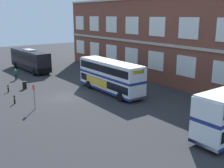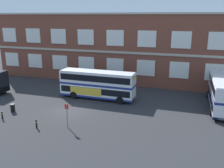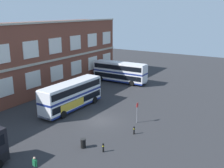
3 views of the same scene
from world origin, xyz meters
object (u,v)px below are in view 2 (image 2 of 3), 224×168
(station_litter_bin, at_px, (13,108))
(safety_bollard_east, at_px, (36,124))
(double_decker_middle, at_px, (221,92))
(safety_bollard_west, at_px, (2,115))
(bus_stand_flag, at_px, (67,113))
(double_decker_near, at_px, (97,84))

(station_litter_bin, distance_m, safety_bollard_east, 6.45)
(double_decker_middle, xyz_separation_m, station_litter_bin, (-25.03, -10.05, -1.63))
(station_litter_bin, bearing_deg, double_decker_middle, 21.88)
(station_litter_bin, distance_m, safety_bollard_west, 2.32)
(station_litter_bin, bearing_deg, bus_stand_flag, -12.32)
(double_decker_middle, relative_size, safety_bollard_west, 11.63)
(double_decker_middle, relative_size, safety_bollard_east, 11.63)
(double_decker_middle, distance_m, safety_bollard_east, 23.47)
(safety_bollard_west, height_order, safety_bollard_east, same)
(double_decker_near, height_order, safety_bollard_east, double_decker_near)
(double_decker_near, relative_size, safety_bollard_east, 11.61)
(safety_bollard_west, bearing_deg, safety_bollard_east, -8.77)
(safety_bollard_west, bearing_deg, station_litter_bin, 99.37)
(station_litter_bin, bearing_deg, safety_bollard_east, -28.72)
(bus_stand_flag, xyz_separation_m, safety_bollard_west, (-8.41, -0.37, -1.14))
(bus_stand_flag, relative_size, safety_bollard_east, 2.84)
(safety_bollard_east, bearing_deg, bus_stand_flag, 20.72)
(double_decker_near, relative_size, station_litter_bin, 10.71)
(double_decker_near, xyz_separation_m, double_decker_middle, (16.81, 1.65, 0.00))
(station_litter_bin, relative_size, safety_bollard_west, 1.08)
(double_decker_middle, bearing_deg, safety_bollard_east, -145.83)
(double_decker_middle, bearing_deg, station_litter_bin, -158.12)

